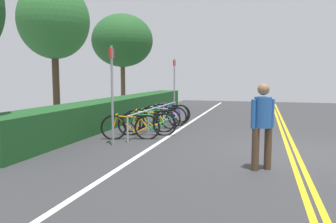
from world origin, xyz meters
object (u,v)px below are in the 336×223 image
(bicycle_4, at_px, (163,116))
(tree_far_right, at_px, (122,41))
(bicycle_6, at_px, (171,113))
(bicycle_0, at_px, (131,127))
(bike_rack, at_px, (156,112))
(tree_mid, at_px, (54,21))
(bicycle_5, at_px, (167,114))
(pedestrian, at_px, (263,121))
(bicycle_1, at_px, (147,124))
(sign_post_near, at_px, (112,87))
(bicycle_3, at_px, (155,119))
(sign_post_far, at_px, (174,82))
(bicycle_2, at_px, (149,121))

(bicycle_4, xyz_separation_m, tree_far_right, (5.62, 3.99, 3.36))
(bicycle_6, bearing_deg, bicycle_0, 178.79)
(bike_rack, distance_m, tree_mid, 5.21)
(bicycle_5, xyz_separation_m, pedestrian, (-5.55, -3.46, 0.59))
(tree_mid, bearing_deg, bicycle_0, -120.39)
(bicycle_1, relative_size, bicycle_5, 1.01)
(bicycle_6, relative_size, tree_far_right, 0.31)
(sign_post_near, relative_size, tree_mid, 0.48)
(bicycle_3, bearing_deg, bicycle_4, -5.75)
(bicycle_5, relative_size, sign_post_far, 0.69)
(bicycle_4, bearing_deg, bicycle_1, -176.82)
(bicycle_2, bearing_deg, tree_mid, 76.06)
(bike_rack, xyz_separation_m, tree_mid, (0.25, 4.06, 3.26))
(bicycle_1, distance_m, bicycle_4, 2.07)
(bicycle_5, relative_size, pedestrian, 1.06)
(bicycle_4, relative_size, tree_mid, 0.33)
(bicycle_3, height_order, bicycle_5, bicycle_5)
(bicycle_1, distance_m, tree_far_right, 9.34)
(bicycle_0, relative_size, pedestrian, 0.99)
(bicycle_0, bearing_deg, tree_mid, 59.61)
(tree_far_right, bearing_deg, bicycle_4, -144.65)
(bike_rack, relative_size, bicycle_1, 2.91)
(bicycle_3, relative_size, tree_far_right, 0.34)
(tree_far_right, bearing_deg, tree_mid, 179.13)
(bike_rack, bearing_deg, tree_mid, 86.47)
(bike_rack, bearing_deg, bicycle_2, 178.95)
(bicycle_4, height_order, pedestrian, pedestrian)
(bike_rack, relative_size, tree_far_right, 1.00)
(bicycle_3, distance_m, tree_far_right, 8.17)
(bicycle_1, height_order, bicycle_3, bicycle_1)
(bicycle_0, relative_size, bicycle_4, 0.94)
(bike_rack, height_order, bicycle_4, bike_rack)
(bicycle_0, distance_m, bicycle_3, 2.09)
(bicycle_4, distance_m, sign_post_far, 3.07)
(bicycle_5, xyz_separation_m, sign_post_far, (2.27, 0.31, 1.15))
(bicycle_2, bearing_deg, bicycle_1, -165.91)
(bicycle_6, height_order, sign_post_near, sign_post_near)
(bicycle_1, bearing_deg, bicycle_2, 14.09)
(sign_post_near, bearing_deg, pedestrian, -109.14)
(bicycle_4, bearing_deg, bicycle_3, 174.25)
(bicycle_3, relative_size, bicycle_6, 1.10)
(bicycle_1, relative_size, bicycle_2, 1.06)
(bicycle_2, xyz_separation_m, sign_post_far, (4.31, 0.28, 1.16))
(bike_rack, distance_m, bicycle_1, 1.36)
(bike_rack, height_order, pedestrian, pedestrian)
(sign_post_near, bearing_deg, bike_rack, -4.24)
(bicycle_0, height_order, bicycle_1, bicycle_0)
(bicycle_0, distance_m, pedestrian, 4.24)
(bicycle_2, bearing_deg, bicycle_4, -1.21)
(bike_rack, distance_m, bicycle_2, 0.78)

